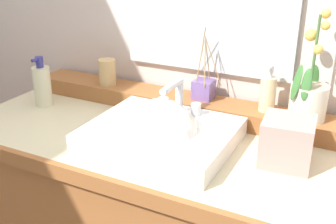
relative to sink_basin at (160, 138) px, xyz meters
The scene contains 9 objects.
back_ledge 0.25m from the sink_basin, 87.55° to the left, with size 1.27×0.13×0.06m, color #975B2F.
sink_basin is the anchor object (origin of this frame).
soap_bar 0.16m from the sink_basin, 137.07° to the left, with size 0.07×0.04×0.02m, color beige.
potted_plant 0.45m from the sink_basin, 34.63° to the left, with size 0.11×0.12×0.32m.
soap_dispenser 0.36m from the sink_basin, 47.23° to the left, with size 0.05×0.05×0.15m.
tumbler_cup 0.42m from the sink_basin, 144.84° to the left, with size 0.06×0.06×0.09m, color tan.
reed_diffuser 0.28m from the sink_basin, 84.88° to the left, with size 0.10×0.09×0.24m.
lotion_bottle 0.52m from the sink_basin, behind, with size 0.06×0.06×0.18m.
tissue_box 0.35m from the sink_basin, 10.70° to the left, with size 0.13×0.13×0.13m, color tan.
Camera 1 is at (0.49, -0.99, 1.44)m, focal length 44.24 mm.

